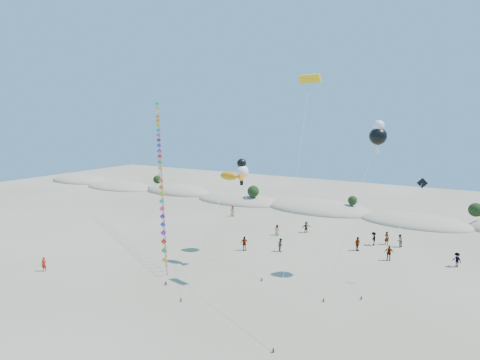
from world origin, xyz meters
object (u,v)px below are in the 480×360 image
fish_kite (231,176)px  flyer_foreground (44,264)px  parafoil_kite (309,84)px  kite_train (160,166)px

fish_kite → flyer_foreground: 21.84m
parafoil_kite → flyer_foreground: 32.77m
fish_kite → parafoil_kite: (9.12, -1.33, 9.33)m
kite_train → parafoil_kite: 24.07m
kite_train → fish_kite: size_ratio=1.94×
flyer_foreground → kite_train: bearing=56.7°
fish_kite → kite_train: bearing=166.8°
kite_train → flyer_foreground: (-3.17, -15.04, -9.02)m
kite_train → flyer_foreground: bearing=-101.9°
kite_train → parafoil_kite: bearing=-11.2°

